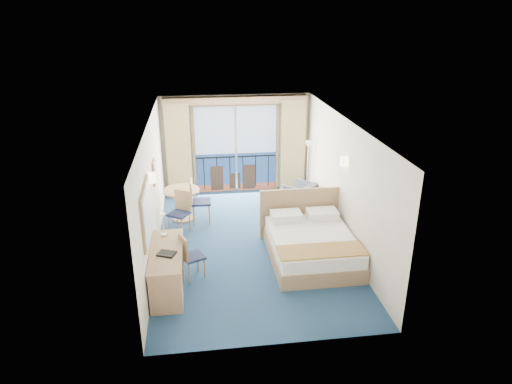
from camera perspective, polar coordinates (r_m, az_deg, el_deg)
name	(u,v)px	position (r m, az deg, el deg)	size (l,w,h in m)	color
floor	(251,244)	(10.04, -0.67, -6.51)	(6.50, 6.50, 0.00)	navy
room_walls	(250,167)	(9.33, -0.71, 3.15)	(4.04, 6.54, 2.72)	beige
balcony_door	(236,152)	(12.57, -2.54, 5.05)	(2.36, 0.03, 2.52)	navy
curtain_left	(179,151)	(12.36, -9.65, 5.10)	(0.65, 0.22, 2.55)	tan
curtain_right	(293,146)	(12.62, 4.61, 5.70)	(0.65, 0.22, 2.55)	tan
pelmet	(236,100)	(12.12, -2.56, 11.42)	(3.80, 0.25, 0.18)	tan
mirror	(147,212)	(8.00, -13.52, -2.50)	(0.05, 1.25, 0.95)	tan
wall_print	(154,172)	(9.79, -12.57, 2.43)	(0.04, 0.42, 0.52)	tan
sconce_left	(151,178)	(8.72, -12.98, 1.73)	(0.18, 0.18, 0.18)	beige
sconce_right	(345,162)	(9.59, 11.01, 3.72)	(0.18, 0.18, 0.18)	beige
bed	(311,244)	(9.43, 6.88, -6.46)	(1.82, 2.16, 1.14)	tan
nightstand	(322,216)	(10.74, 8.24, -2.95)	(0.47, 0.45, 0.61)	tan
phone	(325,202)	(10.57, 8.62, -1.29)	(0.20, 0.16, 0.09)	silver
armchair	(300,194)	(11.88, 5.52, -0.31)	(0.67, 0.69, 0.62)	#4E535F
floor_lamp	(308,156)	(12.07, 6.52, 4.54)	(0.22, 0.22, 1.59)	silver
desk	(166,281)	(8.13, -11.16, -10.83)	(0.58, 1.67, 0.78)	tan
desk_chair	(189,254)	(8.71, -8.36, -7.71)	(0.51, 0.51, 0.89)	#1C2443
folder	(167,254)	(8.19, -11.11, -7.57)	(0.30, 0.23, 0.03)	black
desk_lamp	(163,220)	(8.70, -11.58, -3.41)	(0.12, 0.12, 0.45)	silver
round_table	(182,197)	(11.09, -9.28, -0.60)	(0.86, 0.86, 0.78)	tan
table_chair_a	(197,199)	(10.90, -7.39, -0.83)	(0.48, 0.46, 1.06)	#1C2443
table_chair_b	(181,209)	(10.52, -9.40, -2.12)	(0.57, 0.58, 0.97)	#1C2443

